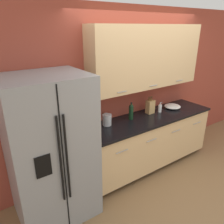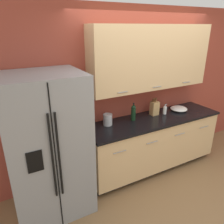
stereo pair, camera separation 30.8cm
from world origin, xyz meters
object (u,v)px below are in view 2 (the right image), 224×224
(soap_dispenser, at_px, (165,110))
(mixing_bowl, at_px, (179,109))
(knife_block, at_px, (154,108))
(wine_bottle, at_px, (133,112))
(refrigerator, at_px, (48,147))
(steel_canister, at_px, (108,120))

(soap_dispenser, relative_size, mixing_bowl, 0.59)
(soap_dispenser, height_order, mixing_bowl, soap_dispenser)
(knife_block, distance_m, soap_dispenser, 0.19)
(wine_bottle, bearing_deg, refrigerator, -172.50)
(wine_bottle, bearing_deg, steel_canister, 175.94)
(refrigerator, xyz_separation_m, mixing_bowl, (2.31, 0.15, 0.04))
(refrigerator, height_order, mixing_bowl, refrigerator)
(refrigerator, xyz_separation_m, steel_canister, (0.94, 0.21, 0.09))
(knife_block, relative_size, wine_bottle, 1.08)
(knife_block, height_order, wine_bottle, knife_block)
(refrigerator, relative_size, knife_block, 5.99)
(refrigerator, bearing_deg, soap_dispenser, 4.14)
(soap_dispenser, bearing_deg, knife_block, 161.28)
(knife_block, relative_size, mixing_bowl, 1.05)
(mixing_bowl, bearing_deg, refrigerator, -176.37)
(refrigerator, xyz_separation_m, knife_block, (1.81, 0.20, 0.12))
(steel_canister, bearing_deg, refrigerator, -167.31)
(soap_dispenser, height_order, steel_canister, steel_canister)
(knife_block, bearing_deg, mixing_bowl, -6.50)
(refrigerator, distance_m, knife_block, 1.83)
(soap_dispenser, xyz_separation_m, steel_canister, (-1.04, 0.07, 0.02))
(knife_block, distance_m, mixing_bowl, 0.51)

